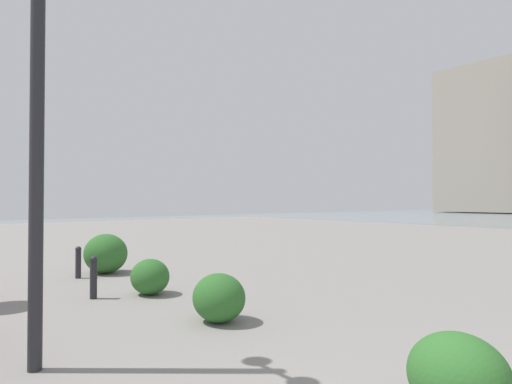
% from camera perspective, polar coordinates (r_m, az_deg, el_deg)
% --- Properties ---
extents(building_annex, '(13.75, 13.56, 21.45)m').
position_cam_1_polar(building_annex, '(76.17, 29.02, 5.86)').
color(building_annex, '#9E9384').
rests_on(building_annex, ground).
extents(lamppost, '(0.98, 0.28, 4.32)m').
position_cam_1_polar(lamppost, '(5.12, -26.58, 11.70)').
color(lamppost, '#232328').
rests_on(lamppost, ground).
extents(bollard_near, '(0.13, 0.13, 0.75)m').
position_cam_1_polar(bollard_near, '(8.31, -20.40, -10.25)').
color(bollard_near, '#232328').
rests_on(bollard_near, ground).
extents(bollard_mid, '(0.13, 0.13, 0.70)m').
position_cam_1_polar(bollard_mid, '(10.55, -22.13, -8.38)').
color(bollard_mid, '#232328').
rests_on(bollard_mid, ground).
extents(shrub_low, '(0.80, 0.72, 0.68)m').
position_cam_1_polar(shrub_low, '(4.07, 24.80, -20.93)').
color(shrub_low, '#2D6628').
rests_on(shrub_low, ground).
extents(shrub_round, '(0.81, 0.73, 0.69)m').
position_cam_1_polar(shrub_round, '(6.40, -4.85, -13.55)').
color(shrub_round, '#2D6628').
rests_on(shrub_round, ground).
extents(shrub_wide, '(1.09, 0.98, 0.93)m').
position_cam_1_polar(shrub_wide, '(11.02, -18.98, -7.59)').
color(shrub_wide, '#2D6628').
rests_on(shrub_wide, ground).
extents(shrub_tall, '(0.76, 0.69, 0.65)m').
position_cam_1_polar(shrub_tall, '(8.38, -13.63, -10.67)').
color(shrub_tall, '#2D6628').
rests_on(shrub_tall, ground).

